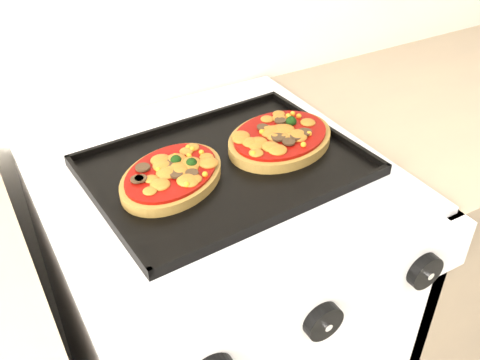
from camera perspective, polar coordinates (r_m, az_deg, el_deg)
stove at (r=1.26m, az=-2.06°, el=-16.24°), size 0.60×0.60×0.91m
control_panel at (r=0.79m, az=8.37°, el=-13.56°), size 0.60×0.02×0.09m
knob_center at (r=0.78m, az=8.86°, el=-14.70°), size 0.06×0.02×0.06m
knob_right at (r=0.88m, az=19.10°, el=-9.19°), size 0.06×0.02×0.06m
baking_tray at (r=0.94m, az=-1.51°, el=1.62°), size 0.49×0.37×0.02m
pizza_left at (r=0.90m, az=-7.32°, el=0.59°), size 0.25×0.23×0.03m
pizza_right at (r=1.00m, az=4.30°, el=4.58°), size 0.26×0.23×0.03m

